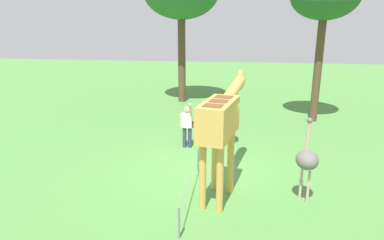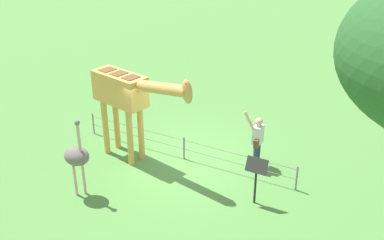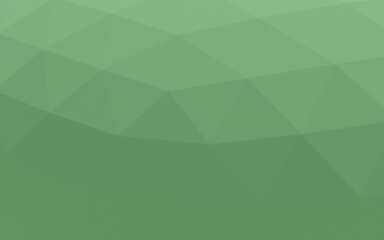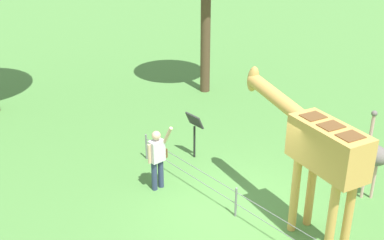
{
  "view_description": "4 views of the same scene",
  "coord_description": "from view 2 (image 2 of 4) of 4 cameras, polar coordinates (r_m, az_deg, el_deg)",
  "views": [
    {
      "loc": [
        -9.92,
        -0.96,
        4.58
      ],
      "look_at": [
        -0.46,
        0.32,
        1.81
      ],
      "focal_mm": 32.17,
      "sensor_mm": 36.0,
      "label": 1
    },
    {
      "loc": [
        6.07,
        -10.43,
        7.22
      ],
      "look_at": [
        0.47,
        -0.17,
        1.58
      ],
      "focal_mm": 43.27,
      "sensor_mm": 36.0,
      "label": 2
    },
    {
      "loc": [
        12.55,
        2.59,
        7.07
      ],
      "look_at": [
        -0.2,
        -0.17,
        1.71
      ],
      "focal_mm": 36.44,
      "sensor_mm": 36.0,
      "label": 3
    },
    {
      "loc": [
        -6.32,
        6.81,
        6.57
      ],
      "look_at": [
        0.78,
        0.83,
        2.33
      ],
      "focal_mm": 45.04,
      "sensor_mm": 36.0,
      "label": 4
    }
  ],
  "objects": [
    {
      "name": "info_sign",
      "position": [
        11.89,
        7.93,
        -6.31
      ],
      "size": [
        0.56,
        0.21,
        1.32
      ],
      "color": "black",
      "rests_on": "ground_plane"
    },
    {
      "name": "giraffe",
      "position": [
        13.41,
        -8.02,
        3.1
      ],
      "size": [
        3.64,
        1.21,
        3.15
      ],
      "color": "gold",
      "rests_on": "ground_plane"
    },
    {
      "name": "visitor",
      "position": [
        13.52,
        8.06,
        -2.36
      ],
      "size": [
        0.53,
        0.58,
        1.77
      ],
      "color": "navy",
      "rests_on": "ground_plane"
    },
    {
      "name": "ground_plane",
      "position": [
        14.06,
        -1.37,
        -5.13
      ],
      "size": [
        60.0,
        60.0,
        0.0
      ],
      "primitive_type": "plane",
      "color": "#4C843D"
    },
    {
      "name": "ostrich",
      "position": [
        12.35,
        -14.01,
        -4.37
      ],
      "size": [
        0.7,
        0.56,
        2.25
      ],
      "color": "#CC9E93",
      "rests_on": "ground_plane"
    },
    {
      "name": "wire_fence",
      "position": [
        14.0,
        -0.99,
        -3.35
      ],
      "size": [
        7.05,
        0.05,
        0.75
      ],
      "color": "slate",
      "rests_on": "ground_plane"
    }
  ]
}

